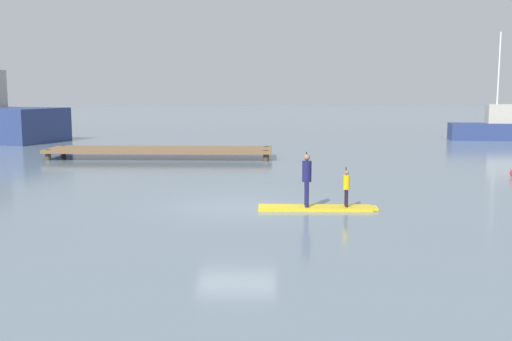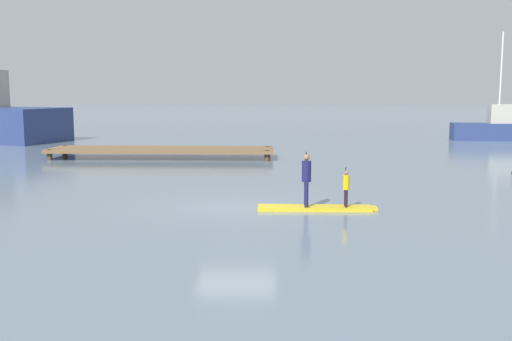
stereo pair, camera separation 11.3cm
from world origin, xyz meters
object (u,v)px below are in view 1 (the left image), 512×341
(paddler_adult, at_px, (307,177))
(paddler_child_solo, at_px, (346,186))
(paddleboard_near, at_px, (317,208))
(fishing_boat_green_midground, at_px, (503,128))

(paddler_adult, distance_m, paddler_child_solo, 1.25)
(paddleboard_near, distance_m, paddler_child_solo, 1.11)
(paddleboard_near, distance_m, paddler_adult, 1.03)
(paddleboard_near, xyz_separation_m, paddler_child_solo, (0.88, 0.02, 0.68))
(paddler_child_solo, relative_size, fishing_boat_green_midground, 0.15)
(paddler_adult, bearing_deg, paddler_child_solo, 0.62)
(paddler_child_solo, bearing_deg, paddleboard_near, -178.86)
(paddler_child_solo, xyz_separation_m, fishing_boat_green_midground, (14.55, 25.77, 0.16))
(paddleboard_near, height_order, paddler_child_solo, paddler_child_solo)
(paddler_child_solo, height_order, fishing_boat_green_midground, fishing_boat_green_midground)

